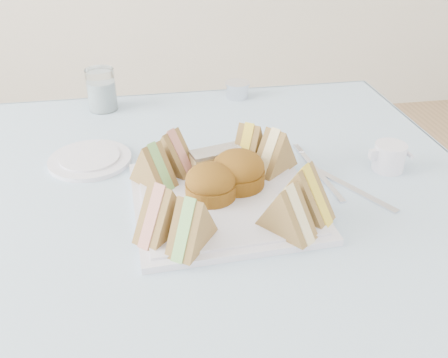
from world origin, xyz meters
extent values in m
cube|color=brown|center=(0.00, 0.00, 0.37)|extent=(0.90, 0.90, 0.74)
cube|color=silver|center=(0.00, 0.00, 0.74)|extent=(1.02, 1.02, 0.01)
cube|color=silver|center=(0.02, -0.03, 0.75)|extent=(0.32, 0.32, 0.01)
cylinder|color=brown|center=(-0.01, -0.02, 0.79)|extent=(0.10, 0.10, 0.06)
cylinder|color=brown|center=(0.05, 0.01, 0.79)|extent=(0.13, 0.13, 0.06)
cube|color=#E7C689|center=(0.02, 0.06, 0.78)|extent=(0.10, 0.06, 0.04)
cylinder|color=silver|center=(-0.22, 0.16, 0.75)|extent=(0.22, 0.22, 0.01)
cylinder|color=white|center=(-0.20, 0.43, 0.80)|extent=(0.07, 0.07, 0.10)
cylinder|color=silver|center=(0.13, 0.45, 0.76)|extent=(0.09, 0.09, 0.04)
cube|color=silver|center=(0.26, -0.03, 0.75)|extent=(0.10, 0.16, 0.00)
cube|color=silver|center=(0.21, 0.03, 0.75)|extent=(0.03, 0.19, 0.00)
cylinder|color=silver|center=(0.35, 0.03, 0.77)|extent=(0.07, 0.07, 0.05)
camera|label=1|loc=(-0.11, -0.74, 1.23)|focal=40.00mm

